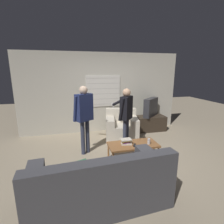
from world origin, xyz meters
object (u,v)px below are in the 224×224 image
person_left_standing (84,112)px  spare_remote (135,145)px  couch_blue (100,186)px  soda_can (149,141)px  book_stack (126,141)px  coffee_table (133,145)px  tv (151,107)px  person_right_standing (126,112)px  armchair_beige (121,127)px

person_left_standing → spare_remote: person_left_standing is taller
couch_blue → person_left_standing: 1.92m
soda_can → book_stack: bearing=167.0°
coffee_table → tv: (1.28, 1.78, 0.44)m
couch_blue → spare_remote: couch_blue is taller
coffee_table → person_right_standing: size_ratio=0.71×
tv → soda_can: (-0.94, -1.87, -0.34)m
book_stack → soda_can: bearing=-13.0°
couch_blue → person_right_standing: (1.00, 1.83, 0.65)m
person_left_standing → book_stack: (0.85, -0.60, -0.58)m
armchair_beige → tv: size_ratio=1.57×
armchair_beige → person_left_standing: 1.55m
person_right_standing → tv: bearing=-6.3°
person_left_standing → person_right_standing: bearing=-29.8°
armchair_beige → soda_can: (0.19, -1.47, 0.12)m
coffee_table → person_right_standing: (0.05, 0.68, 0.62)m
couch_blue → soda_can: 1.68m
soda_can → person_right_standing: bearing=110.9°
couch_blue → coffee_table: (0.95, 1.15, 0.04)m
person_left_standing → spare_remote: bearing=-68.3°
tv → person_left_standing: (-2.29, -1.15, 0.24)m
book_stack → spare_remote: size_ratio=1.92×
couch_blue → person_right_standing: 2.19m
person_right_standing → spare_remote: person_right_standing is taller
couch_blue → spare_remote: (0.95, 1.06, 0.09)m
coffee_table → person_left_standing: bearing=148.2°
armchair_beige → book_stack: 1.39m
couch_blue → coffee_table: couch_blue is taller
person_left_standing → soda_can: bearing=-60.7°
couch_blue → book_stack: bearing=52.4°
coffee_table → spare_remote: spare_remote is taller
couch_blue → armchair_beige: (1.11, 2.53, 0.01)m
spare_remote → book_stack: bearing=174.7°
coffee_table → book_stack: (-0.16, 0.03, 0.10)m
soda_can → spare_remote: (-0.34, -0.01, -0.05)m
soda_can → couch_blue: bearing=-140.6°
person_left_standing → soda_can: (1.35, -0.72, -0.58)m
couch_blue → coffee_table: size_ratio=1.90×
couch_blue → tv: 3.72m
armchair_beige → book_stack: armchair_beige is taller
person_left_standing → soda_can: person_left_standing is taller
couch_blue → soda_can: size_ratio=16.73×
tv → book_stack: bearing=9.1°
tv → person_right_standing: bearing=0.1°
coffee_table → tv: bearing=54.2°
armchair_beige → person_right_standing: (-0.10, -0.70, 0.64)m
tv → person_left_standing: person_left_standing is taller
armchair_beige → spare_remote: bearing=96.3°
tv → couch_blue: bearing=11.2°
couch_blue → soda_can: bearing=35.9°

